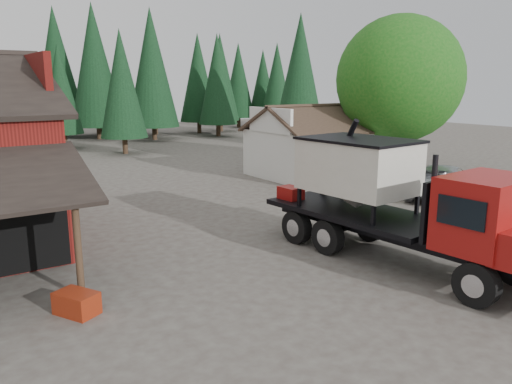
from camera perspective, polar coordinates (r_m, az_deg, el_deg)
ground at (r=15.85m, az=3.11°, el=-9.74°), size 120.00×120.00×0.00m
farmhouse at (r=33.29m, az=7.19°, el=4.84°), size 8.60×6.42×4.65m
deciduous_tree at (r=33.81m, az=16.09°, el=11.79°), size 8.00×8.00×10.20m
conifer_backdrop at (r=54.66m, az=-25.02°, el=4.93°), size 76.00×16.00×16.00m
near_pine_b at (r=44.22m, az=-15.10°, el=11.84°), size 3.96×3.96×10.40m
near_pine_c at (r=48.75m, az=5.04°, el=13.39°), size 4.84×4.84×12.40m
feed_truck at (r=17.18m, az=16.03°, el=-0.77°), size 3.64×10.58×4.70m
silver_car at (r=28.40m, az=20.53°, el=1.22°), size 6.84×5.30×1.73m
equip_box at (r=14.22m, az=-19.82°, el=-11.86°), size 1.13×1.30×0.60m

